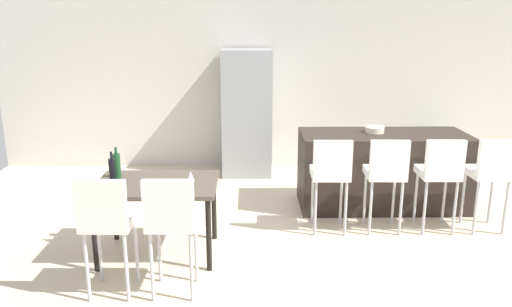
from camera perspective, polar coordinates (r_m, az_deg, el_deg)
ground_plane at (r=5.49m, az=11.60°, el=-9.26°), size 10.00×10.00×0.00m
back_wall at (r=7.78m, az=7.89°, el=9.14°), size 10.00×0.12×2.90m
kitchen_island at (r=6.26m, az=14.32°, el=-1.87°), size 2.00×0.81×0.92m
bar_chair_left at (r=5.30m, az=8.61°, el=-1.95°), size 0.41×0.41×1.05m
bar_chair_middle at (r=5.42m, az=14.76°, el=-1.88°), size 0.41×0.41×1.05m
bar_chair_right at (r=5.60m, az=20.45°, el=-1.80°), size 0.41×0.41×1.05m
bar_chair_far at (r=5.82m, az=25.43°, el=-1.72°), size 0.41×0.41×1.05m
dining_table at (r=4.84m, az=-11.37°, el=-4.18°), size 1.16×0.81×0.74m
dining_chair_near at (r=4.19m, az=-16.84°, el=-7.09°), size 0.41×0.41×1.05m
dining_chair_far at (r=4.08m, az=-9.73°, el=-7.26°), size 0.41×0.41×1.05m
wine_bottle_inner at (r=4.90m, az=-16.23°, el=-1.83°), size 0.06×0.06×0.30m
wine_bottle_left at (r=5.02m, az=-15.74°, el=-1.31°), size 0.07×0.07×0.31m
wine_glass_middle at (r=4.53m, az=-7.56°, el=-2.63°), size 0.07×0.07×0.17m
refrigerator at (r=7.33m, az=-1.06°, el=4.73°), size 0.72×0.68×1.84m
fruit_bowl at (r=6.17m, az=13.50°, el=2.70°), size 0.23×0.23×0.07m
potted_plant at (r=7.96m, az=20.08°, el=0.39°), size 0.39×0.39×0.59m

